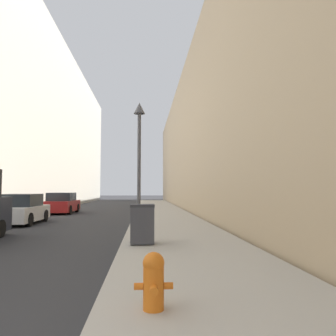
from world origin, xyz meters
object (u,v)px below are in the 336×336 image
Objects in this scene: parked_sedan_near at (21,210)px; parked_sedan_far at (61,204)px; fire_hydrant at (154,279)px; lamppost at (139,146)px; trash_bin at (142,224)px.

parked_sedan_far reaches higher than parked_sedan_near.
fire_hydrant is 9.75m from lamppost.
trash_bin is at bearing 92.07° from fire_hydrant.
parked_sedan_far is at bearing 88.94° from parked_sedan_near.
parked_sedan_far is at bearing 111.97° from trash_bin.
lamppost reaches higher than parked_sedan_far.
trash_bin is (-0.19, 5.24, 0.20)m from fire_hydrant.
parked_sedan_near is at bearing 129.49° from trash_bin.
parked_sedan_far is at bearing 118.09° from lamppost.
parked_sedan_near is at bearing 149.73° from lamppost.
lamppost is at bearing 92.61° from trash_bin.
lamppost is at bearing -30.27° from parked_sedan_near.
parked_sedan_far reaches higher than trash_bin.
fire_hydrant is 14.29m from parked_sedan_near.
trash_bin is 16.22m from parked_sedan_far.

